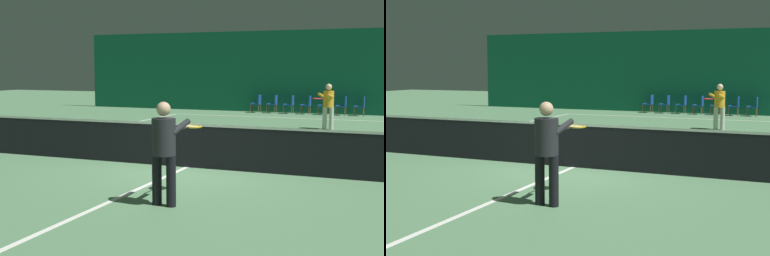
# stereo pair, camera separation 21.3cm
# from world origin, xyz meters

# --- Properties ---
(ground_plane) EXTENTS (60.00, 60.00, 0.00)m
(ground_plane) POSITION_xyz_m (0.00, 0.00, 0.00)
(ground_plane) COLOR #56845B
(backdrop_curtain) EXTENTS (23.00, 0.12, 3.86)m
(backdrop_curtain) POSITION_xyz_m (0.00, 14.56, 1.93)
(backdrop_curtain) COLOR #0F5138
(backdrop_curtain) RESTS_ON ground
(court_line_baseline_far) EXTENTS (11.00, 0.10, 0.00)m
(court_line_baseline_far) POSITION_xyz_m (0.00, 11.90, 0.00)
(court_line_baseline_far) COLOR white
(court_line_baseline_far) RESTS_ON ground
(court_line_service_far) EXTENTS (8.25, 0.10, 0.00)m
(court_line_service_far) POSITION_xyz_m (0.00, 6.40, 0.00)
(court_line_service_far) COLOR white
(court_line_service_far) RESTS_ON ground
(court_line_centre) EXTENTS (0.10, 12.80, 0.00)m
(court_line_centre) POSITION_xyz_m (0.00, 0.00, 0.00)
(court_line_centre) COLOR white
(court_line_centre) RESTS_ON ground
(tennis_net) EXTENTS (12.00, 0.10, 1.07)m
(tennis_net) POSITION_xyz_m (0.00, 0.00, 0.51)
(tennis_net) COLOR black
(tennis_net) RESTS_ON ground
(player_near) EXTENTS (0.47, 1.36, 1.63)m
(player_near) POSITION_xyz_m (0.91, -3.04, 0.95)
(player_near) COLOR black
(player_near) RESTS_ON ground
(player_far) EXTENTS (0.64, 1.35, 1.58)m
(player_far) POSITION_xyz_m (1.80, 8.29, 0.92)
(player_far) COLOR beige
(player_far) RESTS_ON ground
(courtside_chair_0) EXTENTS (0.44, 0.44, 0.84)m
(courtside_chair_0) POSITION_xyz_m (-2.26, 14.01, 0.49)
(courtside_chair_0) COLOR brown
(courtside_chair_0) RESTS_ON ground
(courtside_chair_1) EXTENTS (0.44, 0.44, 0.84)m
(courtside_chair_1) POSITION_xyz_m (-1.47, 14.01, 0.49)
(courtside_chair_1) COLOR brown
(courtside_chair_1) RESTS_ON ground
(courtside_chair_2) EXTENTS (0.44, 0.44, 0.84)m
(courtside_chair_2) POSITION_xyz_m (-0.69, 14.01, 0.49)
(courtside_chair_2) COLOR brown
(courtside_chair_2) RESTS_ON ground
(courtside_chair_3) EXTENTS (0.44, 0.44, 0.84)m
(courtside_chair_3) POSITION_xyz_m (0.09, 14.01, 0.49)
(courtside_chair_3) COLOR brown
(courtside_chair_3) RESTS_ON ground
(courtside_chair_4) EXTENTS (0.44, 0.44, 0.84)m
(courtside_chair_4) POSITION_xyz_m (0.88, 14.01, 0.49)
(courtside_chair_4) COLOR brown
(courtside_chair_4) RESTS_ON ground
(courtside_chair_5) EXTENTS (0.44, 0.44, 0.84)m
(courtside_chair_5) POSITION_xyz_m (1.66, 14.01, 0.49)
(courtside_chair_5) COLOR brown
(courtside_chair_5) RESTS_ON ground
(courtside_chair_6) EXTENTS (0.44, 0.44, 0.84)m
(courtside_chair_6) POSITION_xyz_m (2.45, 14.01, 0.49)
(courtside_chair_6) COLOR brown
(courtside_chair_6) RESTS_ON ground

